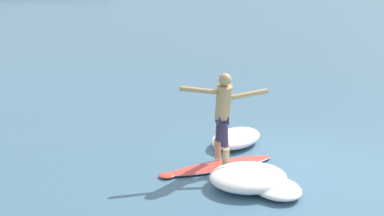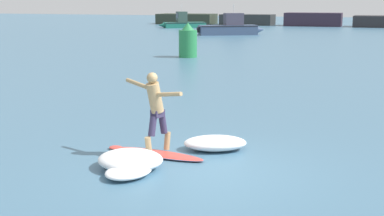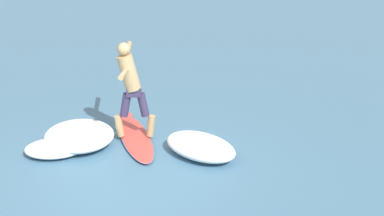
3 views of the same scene
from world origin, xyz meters
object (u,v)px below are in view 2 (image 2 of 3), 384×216
at_px(surfboard, 157,154).
at_px(small_boat_offshore, 183,23).
at_px(fishing_boat_near_jetty, 231,28).
at_px(channel_marker_buoy, 188,42).
at_px(surfer, 155,106).

height_order(surfboard, small_boat_offshore, small_boat_offshore).
distance_m(surfboard, fishing_boat_near_jetty, 41.52).
bearing_deg(surfboard, fishing_boat_near_jetty, 104.53).
bearing_deg(surfboard, small_boat_offshore, 111.17).
xyz_separation_m(surfboard, channel_marker_buoy, (-6.80, 19.37, 0.88)).
height_order(surfer, fishing_boat_near_jetty, fishing_boat_near_jetty).
bearing_deg(fishing_boat_near_jetty, small_boat_offshore, 130.56).
distance_m(surfer, channel_marker_buoy, 20.59).
relative_size(surfboard, surfer, 1.37).
bearing_deg(small_boat_offshore, fishing_boat_near_jetty, -49.44).
height_order(surfboard, fishing_boat_near_jetty, fishing_boat_near_jetty).
height_order(small_boat_offshore, channel_marker_buoy, small_boat_offshore).
bearing_deg(small_boat_offshore, surfer, -68.83).
bearing_deg(small_boat_offshore, channel_marker_buoy, -67.74).
bearing_deg(surfer, fishing_boat_near_jetty, 104.53).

